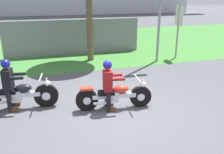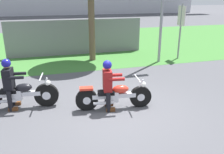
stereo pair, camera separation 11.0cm
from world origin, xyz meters
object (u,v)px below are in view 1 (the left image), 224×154
(sign_banner, at_px, (179,23))
(motorcycle_follow, at_px, (17,95))
(rider_lead, at_px, (108,81))
(motorcycle_lead, at_px, (114,96))
(rider_follow, at_px, (9,81))

(sign_banner, bearing_deg, motorcycle_follow, -153.16)
(rider_lead, xyz_separation_m, sign_banner, (4.74, 4.33, 0.92))
(motorcycle_lead, relative_size, motorcycle_follow, 0.96)
(motorcycle_follow, bearing_deg, rider_follow, 179.20)
(sign_banner, bearing_deg, rider_follow, -153.85)
(rider_follow, bearing_deg, sign_banner, 33.85)
(motorcycle_lead, height_order, motorcycle_follow, motorcycle_follow)
(motorcycle_lead, distance_m, sign_banner, 6.46)
(motorcycle_lead, distance_m, motorcycle_follow, 2.64)
(rider_lead, bearing_deg, motorcycle_follow, 170.39)
(sign_banner, bearing_deg, motorcycle_lead, -136.39)
(rider_lead, relative_size, rider_follow, 0.98)
(motorcycle_follow, bearing_deg, sign_banner, 34.54)
(motorcycle_follow, bearing_deg, motorcycle_lead, -9.06)
(rider_follow, bearing_deg, motorcycle_follow, -0.80)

